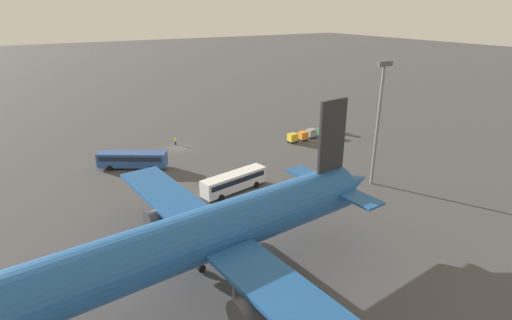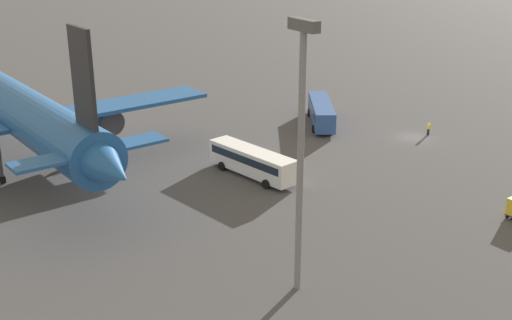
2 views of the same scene
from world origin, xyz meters
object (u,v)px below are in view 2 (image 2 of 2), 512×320
(airplane, at_px, (23,113))
(shuttle_bus_near, at_px, (321,111))
(shuttle_bus_far, at_px, (252,160))
(worker_person, at_px, (428,129))

(airplane, distance_m, shuttle_bus_near, 39.35)
(airplane, bearing_deg, shuttle_bus_far, -130.24)
(shuttle_bus_near, height_order, shuttle_bus_far, shuttle_bus_near)
(airplane, bearing_deg, shuttle_bus_near, -99.40)
(shuttle_bus_far, distance_m, worker_person, 27.36)
(airplane, bearing_deg, worker_person, -111.97)
(airplane, height_order, worker_person, airplane)
(shuttle_bus_near, bearing_deg, worker_person, -110.19)
(airplane, xyz_separation_m, worker_person, (-14.35, -47.81, -6.03))
(worker_person, bearing_deg, shuttle_bus_near, 37.61)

